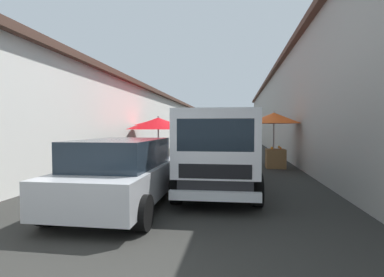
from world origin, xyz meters
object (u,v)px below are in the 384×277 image
Objects in this scene: delivery_truck at (217,155)px; vendor_by_crates at (251,145)px; fruit_stall_mid_lane at (274,125)px; fruit_stall_near_right at (159,128)px; parked_scooter at (246,154)px; fruit_stall_far_left at (158,127)px; hatchback_car at (123,173)px.

vendor_by_crates is (6.42, -1.13, -0.14)m from delivery_truck.
fruit_stall_mid_lane reaches higher than delivery_truck.
fruit_stall_mid_lane is 1.59m from vendor_by_crates.
vendor_by_crates is at bearing -100.90° from fruit_stall_near_right.
fruit_stall_near_right reaches higher than vendor_by_crates.
vendor_by_crates reaches higher than parked_scooter.
fruit_stall_far_left reaches higher than delivery_truck.
fruit_stall_far_left is at bearing 114.60° from vendor_by_crates.
vendor_by_crates is (1.80, -3.93, -0.81)m from fruit_stall_far_left.
delivery_truck is at bearing -154.38° from fruit_stall_near_right.
delivery_truck reaches higher than vendor_by_crates.
delivery_truck is at bearing 170.02° from vendor_by_crates.
vendor_by_crates is (-0.89, -4.64, -0.79)m from fruit_stall_near_right.
delivery_truck is at bearing 159.73° from fruit_stall_mid_lane.
fruit_stall_mid_lane is at bearing -108.27° from fruit_stall_near_right.
fruit_stall_near_right reaches higher than delivery_truck.
fruit_stall_far_left is 4.39m from vendor_by_crates.
vendor_by_crates is at bearing -22.03° from hatchback_car.
fruit_stall_far_left is 5.44m from delivery_truck.
fruit_stall_near_right is at bearing 10.61° from hatchback_car.
fruit_stall_mid_lane is 0.61× the size of hatchback_car.
delivery_truck is at bearing -59.58° from hatchback_car.
hatchback_car is 2.25m from delivery_truck.
fruit_stall_mid_lane is 5.83m from fruit_stall_near_right.
parked_scooter is (1.36, 1.12, -1.37)m from fruit_stall_mid_lane.
parked_scooter is (6.85, -0.91, -0.59)m from delivery_truck.
hatchback_car is 2.33× the size of parked_scooter.
delivery_truck is 6.52m from vendor_by_crates.
fruit_stall_near_right is 4.61m from parked_scooter.
fruit_stall_near_right reaches higher than hatchback_car.
hatchback_car is at bearing 157.97° from vendor_by_crates.
fruit_stall_far_left is 5.90m from hatchback_car.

